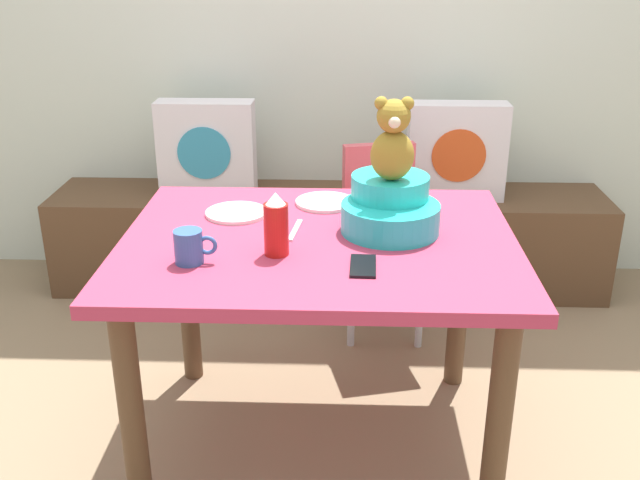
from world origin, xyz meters
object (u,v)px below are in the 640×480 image
highchair (386,216)px  dinner_plate_far (325,202)px  pillow_floral_left (207,149)px  infant_seat_teal (390,207)px  coffee_mug (190,247)px  dinner_plate_near (236,213)px  cell_phone (363,266)px  teddy_bear (393,141)px  ketchup_bottle (276,226)px  dining_table (319,270)px  pillow_floral_right (456,151)px

highchair → dinner_plate_far: 0.58m
pillow_floral_left → infant_seat_teal: same height
coffee_mug → infant_seat_teal: bearing=25.7°
dinner_plate_near → cell_phone: (0.40, -0.40, -0.00)m
dinner_plate_far → coffee_mug: bearing=-125.8°
teddy_bear → cell_phone: bearing=-106.8°
coffee_mug → teddy_bear: bearing=25.7°
ketchup_bottle → teddy_bear: bearing=31.7°
coffee_mug → dinner_plate_far: (0.36, 0.49, -0.04)m
ketchup_bottle → infant_seat_teal: bearing=31.7°
teddy_bear → ketchup_bottle: bearing=-148.3°
pillow_floral_left → dining_table: size_ratio=0.37×
pillow_floral_left → coffee_mug: bearing=-81.3°
teddy_bear → dinner_plate_near: size_ratio=1.25×
ketchup_bottle → dinner_plate_far: 0.45m
pillow_floral_right → highchair: size_ratio=0.56×
infant_seat_teal → coffee_mug: (-0.56, -0.27, -0.02)m
ketchup_bottle → dinner_plate_far: ketchup_bottle is taller
pillow_floral_right → infant_seat_teal: size_ratio=1.33×
cell_phone → pillow_floral_right: bearing=-105.8°
highchair → ketchup_bottle: (-0.36, -0.91, 0.31)m
pillow_floral_right → coffee_mug: size_ratio=3.67×
highchair → teddy_bear: 0.86m
pillow_floral_right → cell_phone: 1.48m
teddy_bear → coffee_mug: bearing=-154.3°
teddy_bear → dinner_plate_near: (-0.49, 0.11, -0.27)m
pillow_floral_right → dining_table: (-0.58, -1.19, -0.05)m
infant_seat_teal → coffee_mug: bearing=-154.3°
dinner_plate_near → dinner_plate_far: same height
teddy_bear → ketchup_bottle: teddy_bear is taller
dinner_plate_near → highchair: bearing=48.7°
highchair → coffee_mug: bearing=-121.3°
pillow_floral_left → dinner_plate_far: size_ratio=2.20×
teddy_bear → dinner_plate_far: 0.41m
coffee_mug → pillow_floral_right: bearing=56.3°
infant_seat_teal → dinner_plate_far: (-0.21, 0.22, -0.07)m
pillow_floral_right → ketchup_bottle: size_ratio=2.38×
pillow_floral_left → cell_phone: size_ratio=3.06×
dining_table → dinner_plate_near: bearing=146.0°
infant_seat_teal → coffee_mug: size_ratio=2.75×
pillow_floral_right → coffee_mug: bearing=-123.7°
dining_table → dinner_plate_far: 0.32m
pillow_floral_left → dinner_plate_far: pillow_floral_left is taller
highchair → dinner_plate_near: 0.82m
highchair → dinner_plate_near: highchair is taller
pillow_floral_right → dinner_plate_far: size_ratio=2.20×
cell_phone → coffee_mug: bearing=0.2°
dining_table → coffee_mug: 0.43m
infant_seat_teal → cell_phone: bearing=-106.8°
pillow_floral_left → dining_table: pillow_floral_left is taller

